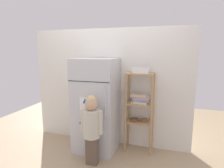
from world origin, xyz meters
TOP-DOWN VIEW (x-y plane):
  - ground_plane at (0.00, 0.00)m, footprint 6.00×6.00m
  - kitchen_wall_back at (0.00, 0.34)m, footprint 2.87×0.03m
  - refrigerator at (-0.12, 0.02)m, footprint 0.68×0.62m
  - child_standing at (-0.01, -0.42)m, footprint 0.34×0.25m
  - pantry_shelf_unit at (0.59, 0.17)m, footprint 0.45×0.28m
  - fruit_bin at (0.61, 0.16)m, footprint 0.25×0.17m

SIDE VIEW (x-z plane):
  - ground_plane at x=0.00m, z-range 0.00..0.00m
  - child_standing at x=-0.01m, z-range 0.11..1.16m
  - refrigerator at x=-0.12m, z-range 0.00..1.55m
  - pantry_shelf_unit at x=0.59m, z-range 0.13..1.45m
  - kitchen_wall_back at x=0.00m, z-range 0.00..2.05m
  - fruit_bin at x=0.61m, z-range 1.31..1.41m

